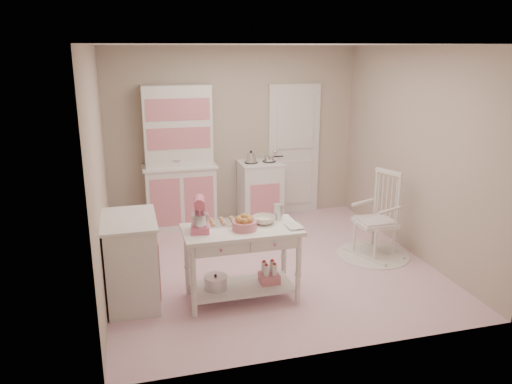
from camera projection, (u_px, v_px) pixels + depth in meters
room_shell at (270, 132)px, 5.68m from camera, size 3.84×3.84×2.62m
door at (294, 150)px, 7.83m from camera, size 0.82×0.05×2.04m
hutch at (179, 158)px, 7.18m from camera, size 1.06×0.50×2.08m
stove at (260, 191)px, 7.59m from camera, size 0.62×0.57×0.92m
base_cabinet at (132, 260)px, 5.14m from camera, size 0.54×0.84×0.92m
lace_rug at (373, 255)px, 6.42m from camera, size 0.92×0.92×0.01m
rocking_chair at (376, 215)px, 6.27m from camera, size 0.72×0.85×1.10m
work_table at (242, 264)px, 5.20m from camera, size 1.20×0.60×0.80m
stand_mixer at (200, 215)px, 4.95m from camera, size 0.24×0.31×0.34m
cookie_tray at (224, 223)px, 5.21m from camera, size 0.34×0.24×0.02m
bread_basket at (244, 225)px, 5.03m from camera, size 0.25×0.25×0.09m
mixing_bowl at (264, 220)px, 5.21m from camera, size 0.24×0.24×0.08m
metal_pitcher at (278, 212)px, 5.32m from camera, size 0.10×0.10×0.17m
recipe_book at (287, 227)px, 5.08m from camera, size 0.16×0.21×0.02m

